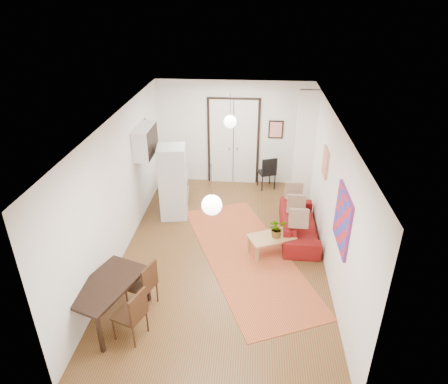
# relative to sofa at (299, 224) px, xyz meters

# --- Properties ---
(floor) EXTENTS (7.00, 7.00, 0.00)m
(floor) POSITION_rel_sofa_xyz_m (-1.65, -0.76, -0.29)
(floor) COLOR brown
(floor) RESTS_ON ground
(ceiling) EXTENTS (4.20, 7.00, 0.02)m
(ceiling) POSITION_rel_sofa_xyz_m (-1.65, -0.76, 2.61)
(ceiling) COLOR white
(ceiling) RESTS_ON wall_back
(wall_back) EXTENTS (4.20, 0.02, 2.90)m
(wall_back) POSITION_rel_sofa_xyz_m (-1.65, 2.74, 1.16)
(wall_back) COLOR white
(wall_back) RESTS_ON floor
(wall_front) EXTENTS (4.20, 0.02, 2.90)m
(wall_front) POSITION_rel_sofa_xyz_m (-1.65, -4.26, 1.16)
(wall_front) COLOR white
(wall_front) RESTS_ON floor
(wall_left) EXTENTS (0.02, 7.00, 2.90)m
(wall_left) POSITION_rel_sofa_xyz_m (-3.75, -0.76, 1.16)
(wall_left) COLOR white
(wall_left) RESTS_ON floor
(wall_right) EXTENTS (0.02, 7.00, 2.90)m
(wall_right) POSITION_rel_sofa_xyz_m (0.45, -0.76, 1.16)
(wall_right) COLOR white
(wall_right) RESTS_ON floor
(double_doors) EXTENTS (1.44, 0.06, 2.50)m
(double_doors) POSITION_rel_sofa_xyz_m (-1.65, 2.69, 0.91)
(double_doors) COLOR white
(double_doors) RESTS_ON wall_back
(stub_partition) EXTENTS (0.50, 0.10, 2.90)m
(stub_partition) POSITION_rel_sofa_xyz_m (0.20, 1.79, 1.16)
(stub_partition) COLOR white
(stub_partition) RESTS_ON floor
(wall_cabinet) EXTENTS (0.35, 1.00, 0.70)m
(wall_cabinet) POSITION_rel_sofa_xyz_m (-3.57, 0.74, 1.61)
(wall_cabinet) COLOR white
(wall_cabinet) RESTS_ON wall_left
(painting_popart) EXTENTS (0.05, 1.00, 1.00)m
(painting_popart) POSITION_rel_sofa_xyz_m (0.43, -2.01, 1.36)
(painting_popart) COLOR red
(painting_popart) RESTS_ON wall_right
(painting_abstract) EXTENTS (0.05, 0.50, 0.60)m
(painting_abstract) POSITION_rel_sofa_xyz_m (0.43, 0.04, 1.51)
(painting_abstract) COLOR beige
(painting_abstract) RESTS_ON wall_right
(poster_back) EXTENTS (0.40, 0.03, 0.50)m
(poster_back) POSITION_rel_sofa_xyz_m (-0.50, 2.71, 1.31)
(poster_back) COLOR red
(poster_back) RESTS_ON wall_back
(print_left) EXTENTS (0.03, 0.44, 0.54)m
(print_left) POSITION_rel_sofa_xyz_m (-3.72, 1.24, 1.66)
(print_left) COLOR olive
(print_left) RESTS_ON wall_left
(pendant_back) EXTENTS (0.30, 0.30, 0.80)m
(pendant_back) POSITION_rel_sofa_xyz_m (-1.65, 1.24, 1.96)
(pendant_back) COLOR white
(pendant_back) RESTS_ON ceiling
(pendant_front) EXTENTS (0.30, 0.30, 0.80)m
(pendant_front) POSITION_rel_sofa_xyz_m (-1.65, -2.76, 1.96)
(pendant_front) COLOR white
(pendant_front) RESTS_ON ceiling
(kilim_rug) EXTENTS (3.21, 4.69, 0.01)m
(kilim_rug) POSITION_rel_sofa_xyz_m (-1.14, -0.90, -0.29)
(kilim_rug) COLOR #C75831
(kilim_rug) RESTS_ON floor
(sofa) EXTENTS (2.00, 0.79, 0.58)m
(sofa) POSITION_rel_sofa_xyz_m (0.00, 0.00, 0.00)
(sofa) COLOR maroon
(sofa) RESTS_ON floor
(coffee_table) EXTENTS (1.07, 0.87, 0.42)m
(coffee_table) POSITION_rel_sofa_xyz_m (-0.63, -0.74, 0.07)
(coffee_table) COLOR #AA8350
(coffee_table) RESTS_ON floor
(potted_plant) EXTENTS (0.44, 0.47, 0.41)m
(potted_plant) POSITION_rel_sofa_xyz_m (-0.53, -0.74, 0.33)
(potted_plant) COLOR #335E2A
(potted_plant) RESTS_ON coffee_table
(kitchen_counter) EXTENTS (0.68, 1.14, 0.82)m
(kitchen_counter) POSITION_rel_sofa_xyz_m (-3.00, 1.44, 0.23)
(kitchen_counter) COLOR #BBBEC0
(kitchen_counter) RESTS_ON floor
(bowl) EXTENTS (0.25, 0.25, 0.05)m
(bowl) POSITION_rel_sofa_xyz_m (-3.00, 1.14, 0.56)
(bowl) COLOR silver
(bowl) RESTS_ON kitchen_counter
(soap_bottle) EXTENTS (0.10, 0.10, 0.17)m
(soap_bottle) POSITION_rel_sofa_xyz_m (-3.05, 1.69, 0.62)
(soap_bottle) COLOR teal
(soap_bottle) RESTS_ON kitchen_counter
(fridge) EXTENTS (0.72, 0.72, 1.81)m
(fridge) POSITION_rel_sofa_xyz_m (-2.97, 0.65, 0.61)
(fridge) COLOR silver
(fridge) RESTS_ON floor
(dining_table) EXTENTS (1.19, 1.53, 0.75)m
(dining_table) POSITION_rel_sofa_xyz_m (-3.40, -2.84, 0.37)
(dining_table) COLOR black
(dining_table) RESTS_ON floor
(dining_chair_near) EXTENTS (0.56, 0.68, 0.93)m
(dining_chair_near) POSITION_rel_sofa_xyz_m (-2.94, -2.40, 0.24)
(dining_chair_near) COLOR #3A2212
(dining_chair_near) RESTS_ON floor
(dining_chair_far) EXTENTS (0.56, 0.68, 0.93)m
(dining_chair_far) POSITION_rel_sofa_xyz_m (-2.94, -3.10, 0.24)
(dining_chair_far) COLOR #3A2212
(dining_chair_far) RESTS_ON floor
(black_side_chair) EXTENTS (0.55, 0.56, 0.94)m
(black_side_chair) POSITION_rel_sofa_xyz_m (-0.70, 2.48, 0.26)
(black_side_chair) COLOR black
(black_side_chair) RESTS_ON floor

